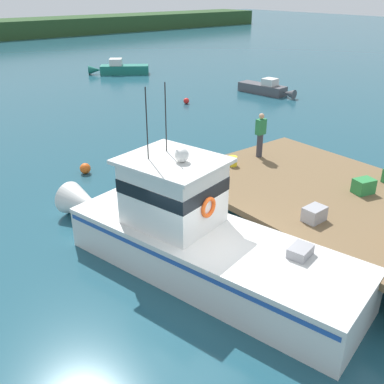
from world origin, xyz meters
name	(u,v)px	position (x,y,z in m)	size (l,w,h in m)	color
ground_plane	(212,285)	(0.00, 0.00, 0.00)	(200.00, 200.00, 0.00)	#1E4C5B
dock	(331,196)	(4.80, 0.00, 1.07)	(6.00, 9.00, 1.20)	#4C3D2D
main_fishing_boat	(192,235)	(0.07, 0.92, 1.01)	(4.36, 9.95, 4.80)	silver
crate_stack_mid_dock	(364,186)	(5.52, -0.58, 1.43)	(0.60, 0.44, 0.45)	#2D8442
crate_stack_near_edge	(314,214)	(2.92, -0.75, 1.40)	(0.60, 0.44, 0.40)	#9E9EA3
bait_bucket	(233,161)	(3.93, 3.52, 1.37)	(0.32, 0.32, 0.34)	yellow
deckhand_by_the_boat	(260,134)	(5.32, 3.58, 2.06)	(0.36, 0.22, 1.63)	#383842
moored_boat_outer_mooring	(120,69)	(12.92, 27.11, 0.44)	(4.75, 3.71, 1.29)	#196B5B
moored_boat_far_left	(266,88)	(17.10, 14.15, 0.38)	(1.59, 4.44, 1.11)	#4C4C51
mooring_buoy_inshore	(85,168)	(0.73, 8.77, 0.22)	(0.43, 0.43, 0.43)	#EA5B19
mooring_buoy_channel_marker	(186,101)	(11.01, 15.38, 0.19)	(0.37, 0.37, 0.37)	red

